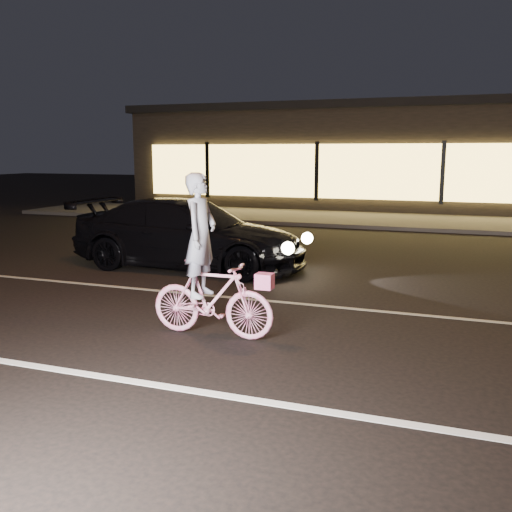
% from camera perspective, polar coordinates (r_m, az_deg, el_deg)
% --- Properties ---
extents(ground, '(90.00, 90.00, 0.00)m').
position_cam_1_polar(ground, '(6.68, 12.66, -10.12)').
color(ground, black).
rests_on(ground, ground).
extents(lane_stripe_near, '(60.00, 0.12, 0.01)m').
position_cam_1_polar(lane_stripe_near, '(5.31, 10.47, -15.55)').
color(lane_stripe_near, silver).
rests_on(lane_stripe_near, ground).
extents(lane_stripe_far, '(60.00, 0.10, 0.01)m').
position_cam_1_polar(lane_stripe_far, '(8.58, 14.42, -5.57)').
color(lane_stripe_far, gray).
rests_on(lane_stripe_far, ground).
extents(sidewalk, '(30.00, 4.00, 0.12)m').
position_cam_1_polar(sidewalk, '(19.38, 17.71, 3.21)').
color(sidewalk, '#383533').
rests_on(sidewalk, ground).
extents(storefront, '(25.40, 8.42, 4.20)m').
position_cam_1_polar(storefront, '(25.21, 18.58, 9.47)').
color(storefront, black).
rests_on(storefront, ground).
extents(cyclist, '(1.64, 0.56, 2.06)m').
position_cam_1_polar(cyclist, '(7.18, -4.74, -2.35)').
color(cyclist, '#FC3785').
rests_on(cyclist, ground).
extents(sedan, '(4.80, 1.98, 1.38)m').
position_cam_1_polar(sedan, '(11.52, -6.72, 2.22)').
color(sedan, black).
rests_on(sedan, ground).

